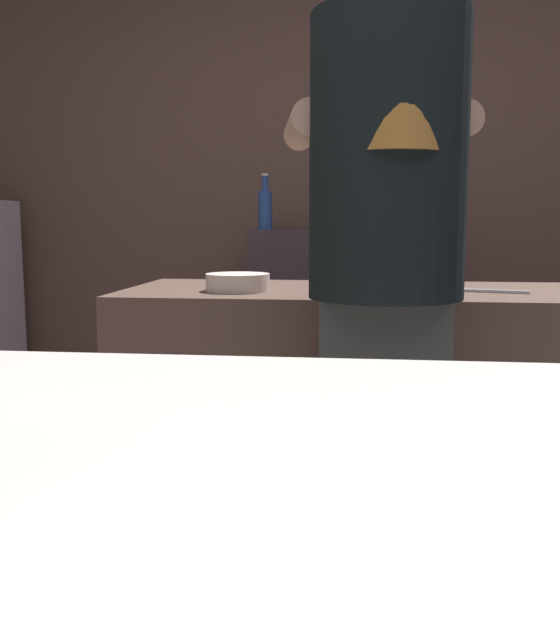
# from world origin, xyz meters

# --- Properties ---
(wall_back) EXTENTS (5.20, 0.10, 2.70)m
(wall_back) POSITION_xyz_m (0.00, 2.20, 1.35)
(wall_back) COLOR brown
(wall_back) RESTS_ON ground
(prep_counter) EXTENTS (2.10, 0.60, 0.93)m
(prep_counter) POSITION_xyz_m (0.35, 0.79, 0.46)
(prep_counter) COLOR brown
(prep_counter) RESTS_ON ground
(back_shelf) EXTENTS (0.78, 0.36, 1.08)m
(back_shelf) POSITION_xyz_m (-0.12, 1.92, 0.54)
(back_shelf) COLOR #3F3337
(back_shelf) RESTS_ON ground
(bartender) EXTENTS (0.47, 0.54, 1.77)m
(bartender) POSITION_xyz_m (0.03, 0.34, 1.02)
(bartender) COLOR #313732
(bartender) RESTS_ON ground
(mixing_bowl) EXTENTS (0.18, 0.18, 0.05)m
(mixing_bowl) POSITION_xyz_m (-0.37, 0.70, 0.95)
(mixing_bowl) COLOR silver
(mixing_bowl) RESTS_ON prep_counter
(chefs_knife) EXTENTS (0.24, 0.10, 0.01)m
(chefs_knife) POSITION_xyz_m (0.31, 0.74, 0.93)
(chefs_knife) COLOR silver
(chefs_knife) RESTS_ON prep_counter
(bottle_vinegar) EXTENTS (0.06, 0.06, 0.23)m
(bottle_vinegar) POSITION_xyz_m (0.18, 1.88, 1.17)
(bottle_vinegar) COLOR #457B38
(bottle_vinegar) RESTS_ON back_shelf
(bottle_hot_sauce) EXTENTS (0.06, 0.06, 0.24)m
(bottle_hot_sauce) POSITION_xyz_m (-0.45, 1.83, 1.18)
(bottle_hot_sauce) COLOR #2D529E
(bottle_hot_sauce) RESTS_ON back_shelf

